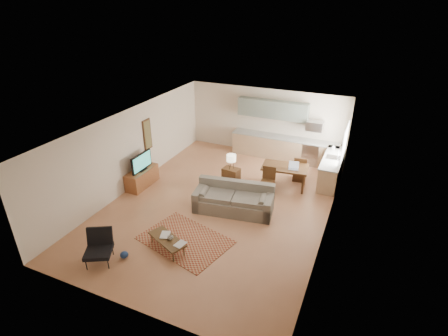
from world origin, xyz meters
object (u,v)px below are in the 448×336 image
at_px(armchair, 98,249).
at_px(dining_table, 284,177).
at_px(console_table, 231,177).
at_px(sofa, 234,199).
at_px(coffee_table, 167,244).
at_px(tv_credenza, 142,178).

relative_size(armchair, dining_table, 0.54).
bearing_deg(console_table, sofa, -57.30).
relative_size(sofa, dining_table, 1.62).
xyz_separation_m(sofa, dining_table, (1.01, 2.10, -0.04)).
bearing_deg(sofa, coffee_table, -119.25).
xyz_separation_m(console_table, dining_table, (1.69, 0.67, 0.06)).
relative_size(sofa, armchair, 3.00).
bearing_deg(dining_table, console_table, -164.99).
relative_size(coffee_table, armchair, 1.38).
bearing_deg(console_table, tv_credenza, -148.94).
height_order(tv_credenza, console_table, console_table).
relative_size(tv_credenza, dining_table, 0.87).
bearing_deg(coffee_table, armchair, -114.68).
xyz_separation_m(sofa, tv_credenza, (-3.49, 0.19, -0.13)).
distance_m(sofa, coffee_table, 2.54).
distance_m(sofa, armchair, 4.08).
bearing_deg(tv_credenza, armchair, -69.63).
bearing_deg(sofa, console_table, 106.29).
bearing_deg(tv_credenza, coffee_table, -44.37).
distance_m(armchair, console_table, 5.12).
bearing_deg(coffee_table, dining_table, 91.57).
distance_m(coffee_table, dining_table, 4.86).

